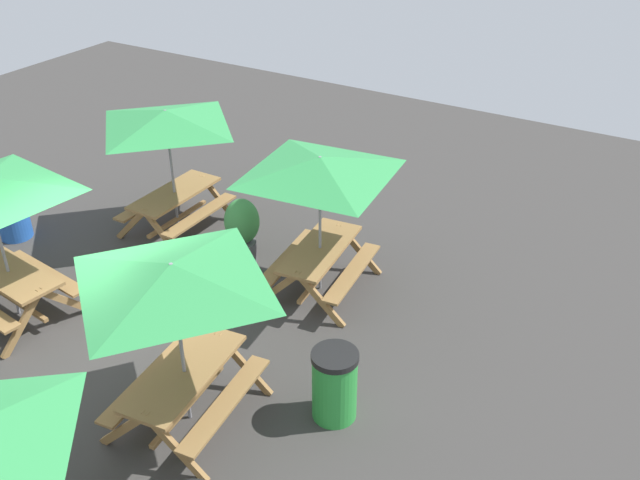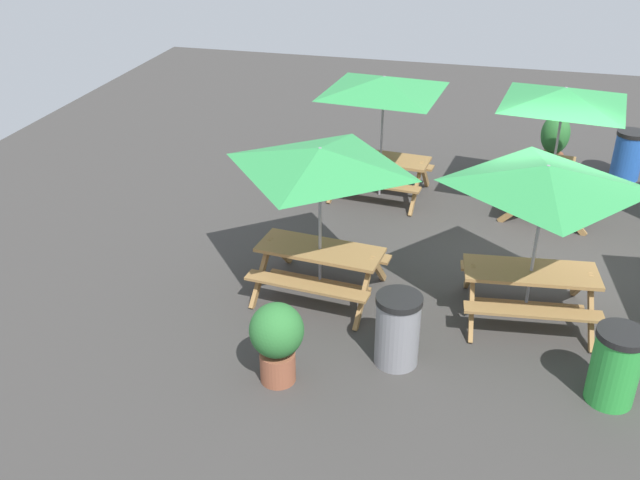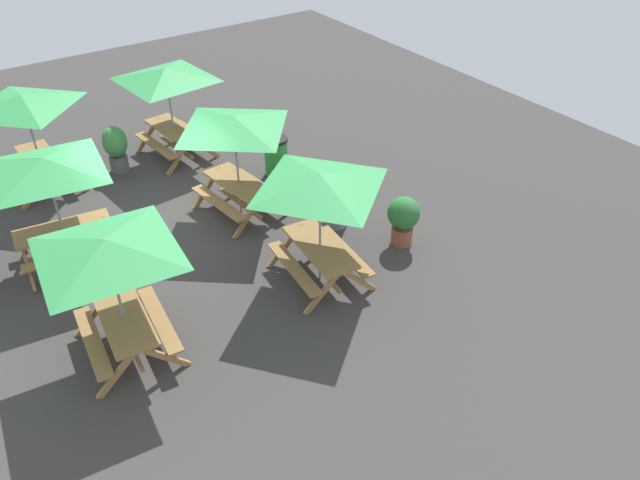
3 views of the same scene
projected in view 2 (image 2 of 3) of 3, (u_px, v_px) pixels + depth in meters
name	position (u px, v px, depth m)	size (l,w,h in m)	color
ground_plane	(546.00, 259.00, 11.49)	(24.00, 24.00, 0.00)	#3D3A38
picnic_table_0	(320.00, 169.00, 9.65)	(2.20, 2.20, 2.34)	olive
picnic_table_1	(384.00, 93.00, 12.75)	(2.81, 2.81, 2.34)	olive
picnic_table_3	(563.00, 105.00, 12.14)	(2.81, 2.81, 2.34)	olive
picnic_table_4	(545.00, 188.00, 9.10)	(2.21, 2.21, 2.34)	olive
trash_bin_blue	(628.00, 155.00, 14.17)	(0.59, 0.59, 0.98)	blue
trash_bin_green	(615.00, 366.00, 8.29)	(0.59, 0.59, 0.98)	green
trash_bin_gray	(398.00, 329.00, 8.93)	(0.59, 0.59, 0.98)	gray
potted_plant_0	(277.00, 338.00, 8.55)	(0.66, 0.66, 1.08)	#935138
potted_plant_2	(554.00, 141.00, 14.38)	(0.57, 0.57, 1.21)	#935138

